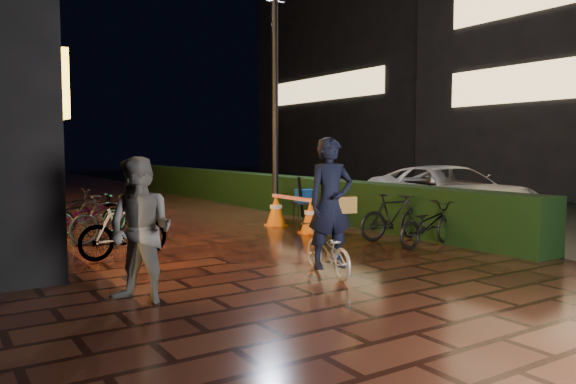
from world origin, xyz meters
TOP-DOWN VIEW (x-y plane):
  - ground at (0.00, 0.00)m, footprint 80.00×80.00m
  - asphalt_road at (9.00, 5.00)m, footprint 11.00×60.00m
  - hedge at (3.30, 8.00)m, footprint 0.70×20.00m
  - bystander_person at (-2.97, -0.87)m, footprint 1.00×1.03m
  - van at (5.46, 2.00)m, footprint 3.06×5.14m
  - far_buildings at (17.23, 9.61)m, footprint 9.08×31.00m
  - lamp_post_hedge at (2.50, 5.09)m, footprint 0.55×0.15m
  - lamp_post_sf at (-2.43, 6.90)m, footprint 0.55×0.17m
  - cyclist at (-0.34, -0.95)m, footprint 0.74×1.41m
  - traffic_barrier at (1.67, 3.02)m, footprint 0.48×1.82m
  - cart_assembly at (2.72, 4.09)m, footprint 0.74×0.63m
  - parked_bikes_storefront at (-2.27, 4.21)m, footprint 1.74×5.21m
  - parked_bikes_hedge at (2.52, 0.31)m, footprint 1.60×1.54m

SIDE VIEW (x-z plane):
  - ground at x=0.00m, z-range 0.00..0.00m
  - asphalt_road at x=9.00m, z-range 0.00..0.01m
  - traffic_barrier at x=1.67m, z-range 0.00..0.73m
  - parked_bikes_storefront at x=-2.27m, z-range -0.02..0.88m
  - parked_bikes_hedge at x=2.52m, z-range -0.02..0.88m
  - hedge at x=3.30m, z-range 0.00..1.00m
  - cart_assembly at x=2.72m, z-range 0.01..1.11m
  - van at x=5.46m, z-range 0.01..1.35m
  - cyclist at x=-0.34m, z-range -0.25..1.68m
  - bystander_person at x=-2.97m, z-range 0.00..1.68m
  - lamp_post_sf at x=-2.43m, z-range 0.29..6.02m
  - lamp_post_hedge at x=2.50m, z-range 0.29..6.11m
  - far_buildings at x=17.23m, z-range -0.53..13.47m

